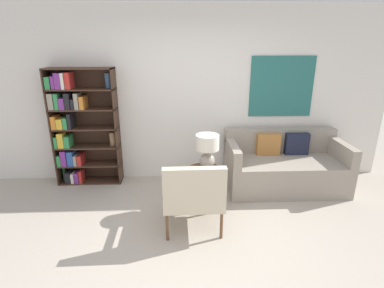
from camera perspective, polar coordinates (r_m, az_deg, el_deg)
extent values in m
plane|color=#B2A899|center=(3.41, 0.29, -20.24)|extent=(14.00, 14.00, 0.00)
cube|color=white|center=(4.74, -0.87, 9.14)|extent=(6.40, 0.06, 2.70)
cube|color=#286B66|center=(4.94, 16.70, 10.40)|extent=(0.99, 0.02, 0.93)
cube|color=#422B1E|center=(5.05, -24.85, 2.74)|extent=(0.02, 0.30, 1.80)
cube|color=#422B1E|center=(4.76, -14.04, 3.07)|extent=(0.02, 0.30, 1.80)
cube|color=#422B1E|center=(4.73, -20.80, 13.33)|extent=(0.98, 0.30, 0.02)
cube|color=#422B1E|center=(5.18, -18.53, -6.60)|extent=(0.98, 0.30, 0.02)
cube|color=#422B1E|center=(5.02, -19.14, 3.37)|extent=(0.98, 0.01, 1.80)
cube|color=#422B1E|center=(5.07, -18.87, -3.55)|extent=(0.98, 0.30, 0.02)
cylinder|color=#194723|center=(5.26, -23.11, -5.23)|extent=(0.06, 0.06, 0.24)
cube|color=black|center=(5.20, -22.37, -5.77)|extent=(0.08, 0.17, 0.18)
cube|color=silver|center=(5.18, -21.61, -5.90)|extent=(0.05, 0.17, 0.16)
cube|color=#7A338C|center=(5.16, -20.89, -5.81)|extent=(0.06, 0.19, 0.17)
cube|color=red|center=(5.14, -20.25, -5.67)|extent=(0.04, 0.19, 0.20)
cube|color=#422B1E|center=(4.97, -19.23, -0.38)|extent=(0.98, 0.30, 0.02)
cube|color=#338C4C|center=(5.15, -23.68, -2.65)|extent=(0.06, 0.23, 0.17)
cube|color=#7A338C|center=(5.08, -23.07, -2.40)|extent=(0.08, 0.17, 0.24)
cube|color=#2D56A8|center=(5.08, -21.90, -2.35)|extent=(0.09, 0.23, 0.23)
cube|color=gray|center=(5.06, -21.09, -2.72)|extent=(0.05, 0.22, 0.16)
cube|color=red|center=(5.06, -20.35, -2.65)|extent=(0.06, 0.25, 0.16)
cube|color=#422B1E|center=(4.88, -19.60, 2.91)|extent=(0.98, 0.30, 0.02)
cube|color=#338C4C|center=(5.05, -24.21, 0.48)|extent=(0.05, 0.22, 0.17)
cube|color=gold|center=(5.00, -23.52, 0.72)|extent=(0.09, 0.18, 0.23)
cube|color=#338C4C|center=(5.00, -22.44, 0.56)|extent=(0.08, 0.23, 0.18)
cylinder|color=#8C6B4C|center=(4.83, -14.83, 0.98)|extent=(0.11, 0.11, 0.21)
cube|color=#422B1E|center=(4.81, -19.99, 6.31)|extent=(0.98, 0.30, 0.02)
cube|color=orange|center=(4.97, -24.56, 3.86)|extent=(0.07, 0.22, 0.19)
cube|color=gold|center=(4.93, -23.66, 3.63)|extent=(0.09, 0.19, 0.16)
cube|color=#338C4C|center=(4.92, -22.67, 3.82)|extent=(0.06, 0.24, 0.17)
cube|color=black|center=(4.89, -22.02, 4.18)|extent=(0.05, 0.23, 0.23)
cube|color=#422B1E|center=(4.76, -20.39, 9.79)|extent=(0.98, 0.30, 0.02)
cube|color=gray|center=(4.89, -25.07, 7.40)|extent=(0.08, 0.19, 0.24)
cube|color=#338C4C|center=(4.88, -24.12, 7.47)|extent=(0.06, 0.22, 0.23)
cube|color=#7A338C|center=(4.86, -23.26, 7.15)|extent=(0.08, 0.22, 0.17)
cube|color=black|center=(4.80, -22.48, 7.57)|extent=(0.08, 0.18, 0.24)
cube|color=black|center=(4.82, -21.45, 7.22)|extent=(0.05, 0.25, 0.15)
cube|color=gray|center=(4.78, -20.89, 7.70)|extent=(0.06, 0.23, 0.24)
cube|color=orange|center=(4.78, -19.97, 7.49)|extent=(0.06, 0.25, 0.19)
cube|color=#338C4C|center=(4.85, -25.55, 10.46)|extent=(0.07, 0.18, 0.18)
cube|color=#7A338C|center=(4.85, -24.64, 10.63)|extent=(0.04, 0.23, 0.19)
cube|color=#7A338C|center=(4.82, -23.91, 10.96)|extent=(0.08, 0.22, 0.23)
cube|color=silver|center=(4.80, -23.06, 11.04)|extent=(0.05, 0.25, 0.23)
cube|color=red|center=(4.77, -22.30, 11.13)|extent=(0.07, 0.22, 0.24)
cylinder|color=#334C6B|center=(4.64, -15.69, 11.53)|extent=(0.09, 0.09, 0.22)
cylinder|color=brown|center=(4.01, 4.42, -10.75)|extent=(0.04, 0.04, 0.34)
cylinder|color=brown|center=(3.99, -4.55, -10.99)|extent=(0.04, 0.04, 0.34)
cylinder|color=brown|center=(3.55, 5.62, -15.14)|extent=(0.04, 0.04, 0.34)
cylinder|color=brown|center=(3.52, -4.73, -15.48)|extent=(0.04, 0.04, 0.34)
cube|color=beige|center=(3.64, 0.20, -10.19)|extent=(0.70, 0.64, 0.08)
cube|color=beige|center=(3.28, 0.49, -8.31)|extent=(0.70, 0.11, 0.46)
cube|color=brown|center=(3.61, 5.46, -8.05)|extent=(0.06, 0.57, 0.04)
cube|color=brown|center=(3.58, -5.10, -8.33)|extent=(0.06, 0.57, 0.04)
cube|color=#9E9384|center=(4.83, 17.14, -5.34)|extent=(1.75, 0.90, 0.48)
cube|color=#9E9384|center=(4.99, 16.32, 0.76)|extent=(1.75, 0.20, 0.38)
cube|color=#9E9384|center=(4.49, 7.71, -1.42)|extent=(0.12, 0.90, 0.26)
cube|color=#9E9384|center=(5.04, 26.35, -1.01)|extent=(0.12, 0.90, 0.26)
cube|color=#B27538|center=(4.80, 14.30, -0.03)|extent=(0.36, 0.12, 0.34)
cube|color=#1E2338|center=(4.94, 19.31, 0.04)|extent=(0.36, 0.12, 0.34)
cylinder|color=brown|center=(4.00, 2.43, -5.02)|extent=(0.47, 0.47, 0.02)
cylinder|color=brown|center=(4.24, 2.22, -7.61)|extent=(0.03, 0.03, 0.52)
cylinder|color=brown|center=(4.05, 0.71, -8.99)|extent=(0.03, 0.03, 0.52)
cylinder|color=brown|center=(4.07, 4.21, -8.90)|extent=(0.03, 0.03, 0.52)
ellipsoid|color=#A59E93|center=(4.01, 2.88, -3.16)|extent=(0.21, 0.21, 0.20)
cylinder|color=tan|center=(3.97, 2.91, -1.40)|extent=(0.02, 0.02, 0.06)
cylinder|color=white|center=(3.92, 2.94, 0.36)|extent=(0.31, 0.31, 0.20)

